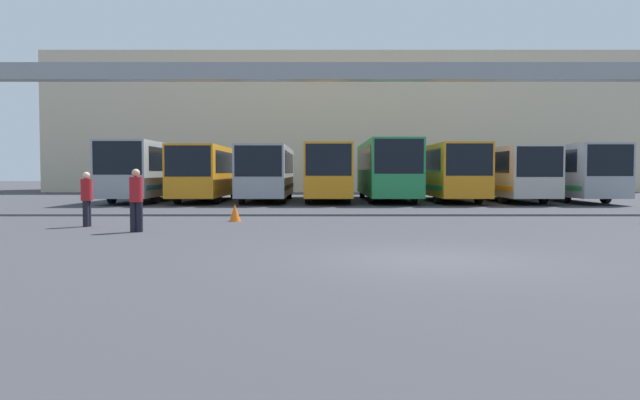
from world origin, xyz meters
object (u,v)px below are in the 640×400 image
Objects in this scene: bus_slot_7 at (558,170)px; bus_slot_4 at (384,167)px; traffic_cone at (233,213)px; bus_slot_0 at (147,168)px; pedestrian_near_center at (134,199)px; bus_slot_2 at (265,170)px; pedestrian_far_center at (84,198)px; bus_slot_3 at (325,169)px; bus_slot_1 at (205,170)px; bus_slot_6 at (504,171)px; bus_slot_5 at (444,169)px.

bus_slot_4 is at bearing -178.74° from bus_slot_7.
traffic_cone is at bearing -137.55° from bus_slot_7.
bus_slot_0 is 6.60× the size of pedestrian_near_center.
bus_slot_2 is 14.54m from traffic_cone.
bus_slot_4 is 20.31m from pedestrian_far_center.
bus_slot_2 is 0.91× the size of bus_slot_3.
pedestrian_near_center is at bearing -75.82° from bus_slot_0.
pedestrian_far_center is 4.69m from traffic_cone.
bus_slot_4 is at bearing 5.69° from bus_slot_2.
bus_slot_1 is 10.17m from bus_slot_4.
bus_slot_6 is at bearing -166.84° from bus_slot_7.
bus_slot_4 is 3.43m from bus_slot_5.
bus_slot_6 is at bearing 47.38° from traffic_cone.
pedestrian_far_center is at bearing -80.92° from bus_slot_0.
bus_slot_5 is 6.81m from bus_slot_7.
bus_slot_1 reaches higher than bus_slot_6.
bus_slot_6 is at bearing 0.24° from bus_slot_1.
pedestrian_near_center reaches higher than pedestrian_far_center.
bus_slot_2 reaches higher than bus_slot_6.
bus_slot_6 is 18.67× the size of traffic_cone.
bus_slot_2 is 16.94m from bus_slot_7.
bus_slot_1 is at bearing -83.87° from pedestrian_near_center.
bus_slot_2 is 18.30× the size of traffic_cone.
bus_slot_3 is 1.07× the size of bus_slot_5.
pedestrian_far_center is at bearing -38.30° from pedestrian_near_center.
bus_slot_0 is 6.93× the size of pedestrian_far_center.
bus_slot_1 is 16.92m from bus_slot_6.
bus_slot_5 is 6.62× the size of pedestrian_far_center.
bus_slot_6 is 6.57× the size of pedestrian_far_center.
bus_slot_7 reaches higher than traffic_cone.
bus_slot_0 is 13.54m from bus_slot_4.
bus_slot_7 is at bearing 6.28° from bus_slot_5.
bus_slot_4 reaches higher than bus_slot_0.
bus_slot_5 is 22.03m from pedestrian_near_center.
bus_slot_4 is 20.83m from pedestrian_near_center.
bus_slot_0 reaches higher than bus_slot_1.
pedestrian_near_center is at bearing -115.16° from bus_slot_4.
bus_slot_5 reaches higher than traffic_cone.
bus_slot_4 reaches higher than bus_slot_7.
bus_slot_4 is (10.15, 0.64, 0.17)m from bus_slot_1.
bus_slot_3 is at bearing 177.46° from bus_slot_6.
bus_slot_7 is (13.53, 0.34, -0.02)m from bus_slot_3.
bus_slot_4 is at bearing 175.20° from bus_slot_6.
bus_slot_7 reaches higher than bus_slot_6.
bus_slot_4 reaches higher than bus_slot_6.
bus_slot_4 is (3.38, 0.12, 0.13)m from bus_slot_3.
pedestrian_near_center is at bearing -120.82° from traffic_cone.
bus_slot_5 is (6.77, -0.40, 0.00)m from bus_slot_3.
pedestrian_far_center reaches higher than traffic_cone.
bus_slot_7 reaches higher than pedestrian_near_center.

